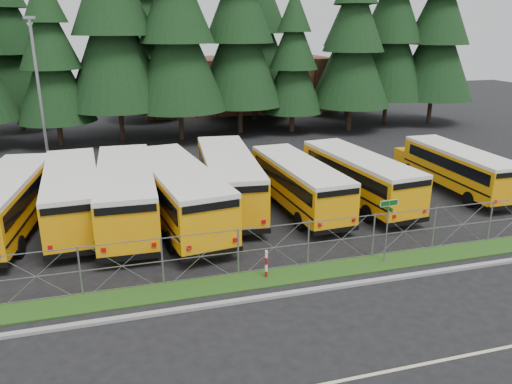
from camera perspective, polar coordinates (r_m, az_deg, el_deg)
The scene contains 29 objects.
ground at distance 22.51m, azimuth 7.35°, elevation -6.87°, with size 120.00×120.00×0.00m, color black.
curb at distance 20.00m, azimuth 10.87°, elevation -10.32°, with size 50.00×0.25×0.12m, color gray.
grass_verge at distance 21.12m, azimuth 9.17°, elevation -8.67°, with size 50.00×1.40×0.06m, color #174112.
road_lane_line at distance 16.52m, azimuth 18.77°, elevation -18.09°, with size 50.00×0.12×0.01m, color beige.
chainlink_fence at distance 21.27m, azimuth 8.52°, elevation -5.53°, with size 44.00×0.10×2.00m, color gray, non-canonical shape.
brick_building at distance 60.68m, azimuth -2.26°, elevation 12.28°, with size 22.00×10.00×6.00m, color brown.
bus_0 at distance 26.84m, azimuth -26.32°, elevation -1.18°, with size 2.57×10.89×2.85m, color #FF9408, non-canonical shape.
bus_1 at distance 26.65m, azimuth -20.16°, elevation -0.46°, with size 2.60×11.01×2.89m, color #FF9408, non-canonical shape.
bus_2 at distance 25.80m, azimuth -14.58°, elevation -0.32°, with size 2.74×11.62×3.05m, color #FF9408, non-canonical shape.
bus_3 at distance 25.34m, azimuth -9.00°, elevation -0.26°, with size 2.76×11.70×3.07m, color #FF9408, non-canonical shape.
bus_4 at distance 27.54m, azimuth -3.25°, elevation 1.41°, with size 2.71×11.46×3.01m, color #FF9408, non-canonical shape.
bus_5 at distance 27.28m, azimuth 4.61°, elevation 0.86°, with size 2.42×10.26×2.69m, color #FF9408, non-canonical shape.
bus_6 at distance 28.75m, azimuth 11.26°, elevation 1.57°, with size 2.49×10.56×2.77m, color #FF9408, non-canonical shape.
bus_east at distance 32.51m, azimuth 21.77°, elevation 2.41°, with size 2.35×9.96×2.61m, color #FF9408, non-canonical shape.
street_sign at distance 21.35m, azimuth 14.84°, elevation -2.87°, with size 0.84×0.55×2.81m.
striped_bollard at distance 19.95m, azimuth 1.19°, elevation -8.28°, with size 0.11×0.11×1.20m, color #B20C0C.
light_standard at distance 36.05m, azimuth -23.53°, elevation 10.51°, with size 0.70×0.35×10.14m.
conifer_2 at distance 44.25m, azimuth -22.40°, elevation 13.76°, with size 6.28×6.28×13.89m, color black, non-canonical shape.
conifer_3 at distance 44.56m, azimuth -16.03°, elevation 18.06°, with size 8.82×8.82×19.50m, color black, non-canonical shape.
conifer_4 at distance 43.75m, azimuth -9.04°, elevation 17.61°, with size 8.19×8.19×18.11m, color black, non-canonical shape.
conifer_5 at distance 46.29m, azimuth -1.94°, elevation 17.74°, with size 8.11×8.11×17.93m, color black, non-canonical shape.
conifer_6 at distance 46.89m, azimuth 4.28°, elevation 14.59°, with size 5.80×5.80×12.82m, color black, non-canonical shape.
conifer_7 at distance 48.19m, azimuth 11.08°, elevation 16.41°, with size 7.31×7.31×16.17m, color black, non-canonical shape.
conifer_8 at distance 52.93m, azimuth 15.20°, elevation 17.05°, with size 7.95×7.95×17.58m, color black, non-canonical shape.
conifer_9 at distance 54.18m, azimuth 20.07°, elevation 16.46°, with size 7.82×7.82×17.29m, color black, non-canonical shape.
conifer_10 at distance 52.65m, azimuth -26.25°, elevation 14.83°, with size 7.11×7.11×15.73m, color black, non-canonical shape.
conifer_11 at distance 54.28m, azimuth -12.73°, elevation 17.31°, with size 8.00×8.00×17.69m, color black, non-canonical shape.
conifer_12 at distance 52.93m, azimuth -0.20°, elevation 18.71°, with size 8.83×8.83×19.52m, color black, non-canonical shape.
conifer_13 at distance 56.88m, azimuth 10.74°, elevation 16.87°, with size 7.46×7.46×16.50m, color black, non-canonical shape.
Camera 1 is at (-8.28, -18.61, 9.60)m, focal length 35.00 mm.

